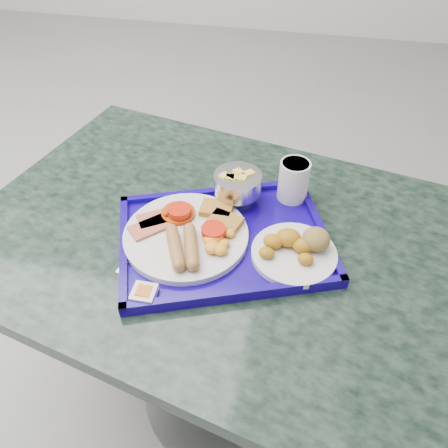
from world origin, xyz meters
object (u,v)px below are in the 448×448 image
(table, at_px, (227,287))
(fruit_bowl, at_px, (238,184))
(tray, at_px, (224,240))
(main_plate, at_px, (190,233))
(bread_plate, at_px, (297,248))
(juice_cup, at_px, (294,179))

(table, xyz_separation_m, fruit_bowl, (0.00, 0.10, 0.24))
(fruit_bowl, bearing_deg, table, -90.67)
(fruit_bowl, bearing_deg, tray, -91.72)
(tray, relative_size, main_plate, 1.97)
(tray, height_order, fruit_bowl, fruit_bowl)
(table, distance_m, bread_plate, 0.26)
(fruit_bowl, bearing_deg, main_plate, -117.65)
(main_plate, relative_size, juice_cup, 2.74)
(juice_cup, bearing_deg, main_plate, -137.21)
(tray, xyz_separation_m, main_plate, (-0.07, -0.01, 0.02))
(tray, xyz_separation_m, fruit_bowl, (0.00, 0.12, 0.05))
(bread_plate, bearing_deg, main_plate, -179.75)
(bread_plate, relative_size, juice_cup, 1.81)
(bread_plate, bearing_deg, juice_cup, 98.55)
(main_plate, distance_m, bread_plate, 0.22)
(table, xyz_separation_m, bread_plate, (0.15, -0.04, 0.21))
(juice_cup, bearing_deg, fruit_bowl, -162.01)
(fruit_bowl, bearing_deg, bread_plate, -43.46)
(main_plate, distance_m, juice_cup, 0.26)
(table, relative_size, tray, 2.46)
(table, xyz_separation_m, tray, (-0.00, -0.03, 0.19))
(bread_plate, bearing_deg, fruit_bowl, 136.54)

